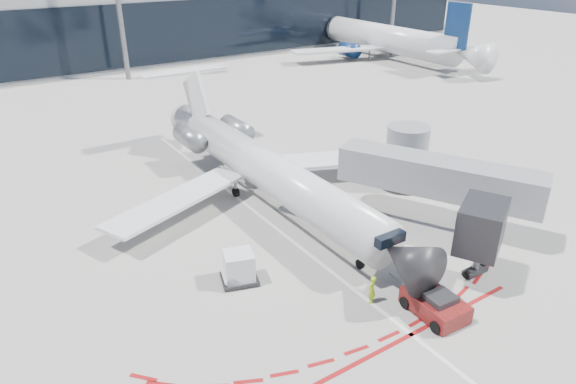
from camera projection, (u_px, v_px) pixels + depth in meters
ground at (283, 234)px, 33.56m from camera, size 260.00×260.00×0.00m
apron_centerline at (267, 221)px, 35.06m from camera, size 0.25×40.00×0.01m
apron_stop_bar at (411, 335)px, 24.90m from camera, size 14.00×0.25×0.01m
terminal_building at (54, 6)px, 78.75m from camera, size 150.00×24.15×24.00m
jet_bridge at (428, 174)px, 34.82m from camera, size 10.03×15.20×4.90m
regional_jet at (263, 167)px, 37.20m from camera, size 24.49×30.20×7.56m
pushback_tug at (435, 304)px, 26.08m from camera, size 2.35×5.17×1.33m
ramp_worker at (372, 290)px, 26.83m from camera, size 0.70×0.60×1.62m
uld_container at (239, 268)px, 28.43m from camera, size 2.39×2.20×1.87m
bg_airliner_1 at (379, 18)px, 84.69m from camera, size 38.02×40.26×12.30m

